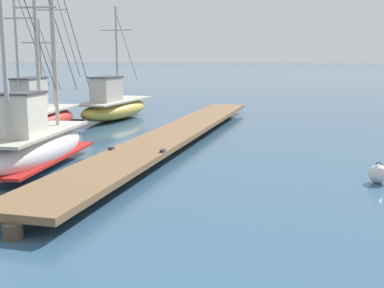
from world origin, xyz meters
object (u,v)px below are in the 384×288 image
(fishing_boat_2, at_px, (39,118))
(fishing_boat_1, at_px, (114,106))
(fishing_boat_0, at_px, (36,143))
(mooring_buoy, at_px, (378,174))

(fishing_boat_2, bearing_deg, fishing_boat_1, 81.56)
(fishing_boat_0, bearing_deg, mooring_buoy, 4.86)
(mooring_buoy, bearing_deg, fishing_boat_1, 139.41)
(fishing_boat_0, distance_m, fishing_boat_1, 11.03)
(fishing_boat_1, relative_size, fishing_boat_2, 0.83)
(fishing_boat_1, xyz_separation_m, fishing_boat_2, (-0.82, -5.52, 0.06))
(fishing_boat_0, height_order, fishing_boat_2, fishing_boat_2)
(fishing_boat_0, xyz_separation_m, mooring_buoy, (9.30, 0.79, -0.50))
(fishing_boat_1, height_order, mooring_buoy, fishing_boat_1)
(fishing_boat_0, bearing_deg, fishing_boat_2, 121.13)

